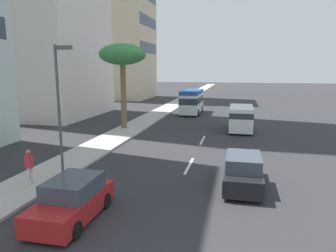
# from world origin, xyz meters

# --- Properties ---
(ground_plane) EXTENTS (198.00, 198.00, 0.00)m
(ground_plane) POSITION_xyz_m (31.50, 0.00, 0.00)
(ground_plane) COLOR #2D2D30
(sidewalk_right) EXTENTS (162.00, 2.85, 0.15)m
(sidewalk_right) POSITION_xyz_m (31.50, 7.32, 0.07)
(sidewalk_right) COLOR #B2ADA3
(sidewalk_right) RESTS_ON ground_plane
(lane_stripe_mid) EXTENTS (3.20, 0.16, 0.01)m
(lane_stripe_mid) POSITION_xyz_m (13.72, 0.00, 0.01)
(lane_stripe_mid) COLOR silver
(lane_stripe_mid) RESTS_ON ground_plane
(lane_stripe_far) EXTENTS (3.20, 0.16, 0.01)m
(lane_stripe_far) POSITION_xyz_m (20.74, 0.00, 0.01)
(lane_stripe_far) COLOR silver
(lane_stripe_far) RESTS_ON ground_plane
(car_lead) EXTENTS (4.44, 1.85, 1.66)m
(car_lead) POSITION_xyz_m (11.03, -3.11, 0.78)
(car_lead) COLOR black
(car_lead) RESTS_ON ground_plane
(van_second) EXTENTS (4.83, 2.23, 2.32)m
(van_second) POSITION_xyz_m (25.37, -3.05, 1.33)
(van_second) COLOR white
(van_second) RESTS_ON ground_plane
(minibus_third) EXTENTS (6.61, 2.38, 3.05)m
(minibus_third) POSITION_xyz_m (35.64, 3.15, 1.67)
(minibus_third) COLOR silver
(minibus_third) RESTS_ON ground_plane
(car_fourth) EXTENTS (4.04, 1.90, 1.62)m
(car_fourth) POSITION_xyz_m (6.08, 3.37, 0.76)
(car_fourth) COLOR #A51E1E
(car_fourth) RESTS_ON ground_plane
(pedestrian_near_lamp) EXTENTS (0.30, 0.34, 1.77)m
(pedestrian_near_lamp) POSITION_xyz_m (8.58, 7.10, 1.13)
(pedestrian_near_lamp) COLOR beige
(pedestrian_near_lamp) RESTS_ON sidewalk_right
(palm_tree) EXTENTS (4.35, 4.35, 7.93)m
(palm_tree) POSITION_xyz_m (23.73, 7.94, 6.93)
(palm_tree) COLOR brown
(palm_tree) RESTS_ON sidewalk_right
(street_lamp) EXTENTS (0.24, 0.97, 6.81)m
(street_lamp) POSITION_xyz_m (10.17, 6.18, 4.35)
(street_lamp) COLOR #4C4C51
(street_lamp) RESTS_ON sidewalk_right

